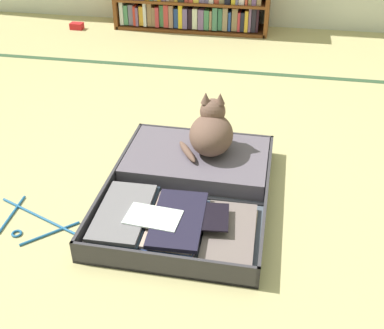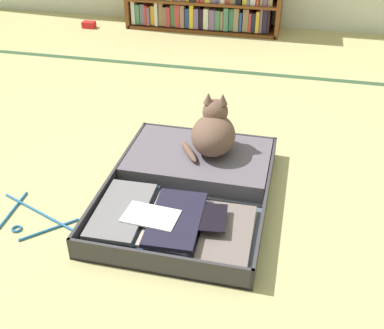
# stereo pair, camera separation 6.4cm
# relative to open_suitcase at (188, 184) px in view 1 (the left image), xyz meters

# --- Properties ---
(ground_plane) EXTENTS (10.00, 10.00, 0.00)m
(ground_plane) POSITION_rel_open_suitcase_xyz_m (-0.04, -0.04, -0.04)
(ground_plane) COLOR tan
(tatami_border) EXTENTS (4.80, 0.05, 0.00)m
(tatami_border) POSITION_rel_open_suitcase_xyz_m (-0.04, 1.35, -0.04)
(tatami_border) COLOR #304D31
(tatami_border) RESTS_ON ground_plane
(open_suitcase) EXTENTS (0.66, 0.88, 0.10)m
(open_suitcase) POSITION_rel_open_suitcase_xyz_m (0.00, 0.00, 0.00)
(open_suitcase) COLOR #363339
(open_suitcase) RESTS_ON ground_plane
(black_cat) EXTENTS (0.26, 0.26, 0.26)m
(black_cat) POSITION_rel_open_suitcase_xyz_m (0.07, 0.21, 0.15)
(black_cat) COLOR brown
(black_cat) RESTS_ON open_suitcase
(clothes_hanger) EXTENTS (0.40, 0.28, 0.01)m
(clothes_hanger) POSITION_rel_open_suitcase_xyz_m (-0.56, -0.31, -0.04)
(clothes_hanger) COLOR #1F5D92
(clothes_hanger) RESTS_ON ground_plane
(small_red_pouch) EXTENTS (0.10, 0.07, 0.05)m
(small_red_pouch) POSITION_rel_open_suitcase_xyz_m (-1.30, 2.01, -0.02)
(small_red_pouch) COLOR red
(small_red_pouch) RESTS_ON ground_plane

